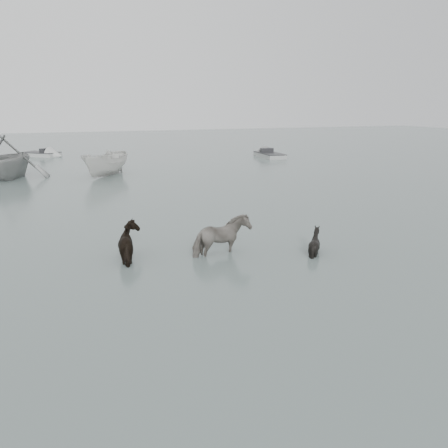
{
  "coord_description": "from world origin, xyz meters",
  "views": [
    {
      "loc": [
        -4.08,
        -10.97,
        4.55
      ],
      "look_at": [
        0.47,
        1.15,
        1.0
      ],
      "focal_mm": 35.0,
      "sensor_mm": 36.0,
      "label": 1
    }
  ],
  "objects": [
    {
      "name": "skiff_mid",
      "position": [
        -5.63,
        32.43,
        0.38
      ],
      "size": [
        4.52,
        4.22,
        0.75
      ],
      "primitive_type": null,
      "rotation": [
        0.0,
        0.0,
        -0.71
      ],
      "color": "#AEB1AE",
      "rests_on": "ground"
    },
    {
      "name": "rowboat_trail",
      "position": [
        -7.16,
        19.86,
        1.45
      ],
      "size": [
        6.23,
        6.71,
        2.9
      ],
      "primitive_type": "imported",
      "rotation": [
        0.0,
        0.0,
        2.82
      ],
      "color": "gray",
      "rests_on": "ground"
    },
    {
      "name": "boat_small",
      "position": [
        -1.27,
        18.55,
        0.87
      ],
      "size": [
        4.15,
        4.61,
        1.75
      ],
      "primitive_type": "imported",
      "rotation": [
        0.0,
        0.0,
        -0.67
      ],
      "color": "silver",
      "rests_on": "ground"
    },
    {
      "name": "pony_black",
      "position": [
        3.25,
        0.36,
        0.58
      ],
      "size": [
        1.2,
        1.1,
        1.15
      ],
      "primitive_type": "imported",
      "rotation": [
        0.0,
        0.0,
        1.75
      ],
      "color": "black",
      "rests_on": "ground"
    },
    {
      "name": "skiff_port",
      "position": [
        13.6,
        24.47,
        0.38
      ],
      "size": [
        1.88,
        5.45,
        0.75
      ],
      "primitive_type": null,
      "rotation": [
        0.0,
        0.0,
        1.52
      ],
      "color": "#9EA09D",
      "rests_on": "ground"
    },
    {
      "name": "ground",
      "position": [
        0.0,
        0.0,
        0.0
      ],
      "size": [
        140.0,
        140.0,
        0.0
      ],
      "primitive_type": "plane",
      "color": "#566662",
      "rests_on": "ground"
    },
    {
      "name": "pony_pinto",
      "position": [
        0.4,
        1.22,
        0.78
      ],
      "size": [
        1.97,
        1.2,
        1.55
      ],
      "primitive_type": "imported",
      "rotation": [
        0.0,
        0.0,
        1.78
      ],
      "color": "black",
      "rests_on": "ground"
    },
    {
      "name": "pony_dark",
      "position": [
        -2.24,
        1.88,
        0.7
      ],
      "size": [
        1.59,
        1.71,
        1.4
      ],
      "primitive_type": "imported",
      "rotation": [
        0.0,
        0.0,
        1.91
      ],
      "color": "black",
      "rests_on": "ground"
    }
  ]
}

